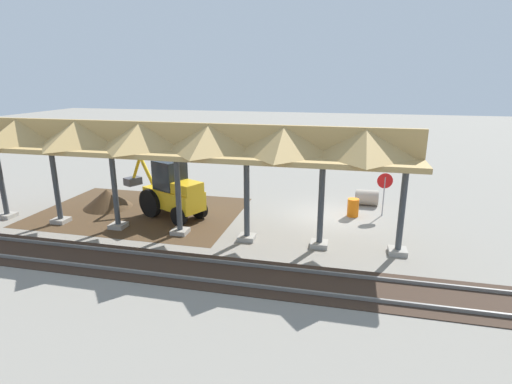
{
  "coord_description": "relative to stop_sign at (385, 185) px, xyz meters",
  "views": [
    {
      "loc": [
        -0.64,
        19.19,
        6.69
      ],
      "look_at": [
        3.38,
        2.06,
        1.6
      ],
      "focal_mm": 28.0,
      "sensor_mm": 36.0,
      "label": 1
    }
  ],
  "objects": [
    {
      "name": "ground_plane",
      "position": [
        2.47,
        0.65,
        -1.56
      ],
      "size": [
        120.0,
        120.0,
        0.0
      ],
      "primitive_type": "plane",
      "color": "gray"
    },
    {
      "name": "stop_sign",
      "position": [
        0.0,
        0.0,
        0.0
      ],
      "size": [
        0.75,
        0.15,
        2.17
      ],
      "color": "gray",
      "rests_on": "ground"
    },
    {
      "name": "dirt_work_zone",
      "position": [
        12.09,
        2.25,
        -1.56
      ],
      "size": [
        10.11,
        7.0,
        0.01
      ],
      "primitive_type": "cube",
      "color": "#4C3823",
      "rests_on": "ground"
    },
    {
      "name": "traffic_barrel",
      "position": [
        1.44,
        0.44,
        -1.11
      ],
      "size": [
        0.56,
        0.56,
        0.9
      ],
      "primitive_type": "cylinder",
      "color": "orange",
      "rests_on": "ground"
    },
    {
      "name": "dirt_mound",
      "position": [
        14.15,
        1.95,
        -1.56
      ],
      "size": [
        5.07,
        5.07,
        1.97
      ],
      "primitive_type": "cone",
      "color": "#4C3823",
      "rests_on": "ground"
    },
    {
      "name": "platform_canopy",
      "position": [
        8.88,
        4.54,
        2.6
      ],
      "size": [
        19.55,
        3.2,
        4.9
      ],
      "color": "#9E998E",
      "rests_on": "ground"
    },
    {
      "name": "rail_tracks",
      "position": [
        2.47,
        7.71,
        -1.53
      ],
      "size": [
        60.0,
        2.58,
        0.15
      ],
      "color": "slate",
      "rests_on": "ground"
    },
    {
      "name": "concrete_pipe",
      "position": [
        0.72,
        -1.6,
        -1.15
      ],
      "size": [
        1.19,
        0.83,
        0.83
      ],
      "color": "#9E9384",
      "rests_on": "ground"
    },
    {
      "name": "backhoe",
      "position": [
        10.17,
        2.49,
        -0.3
      ],
      "size": [
        5.2,
        3.33,
        2.82
      ],
      "color": "yellow",
      "rests_on": "ground"
    }
  ]
}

